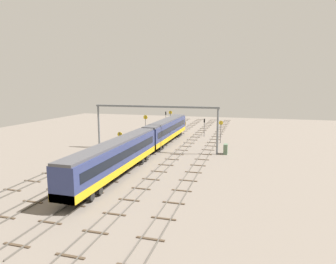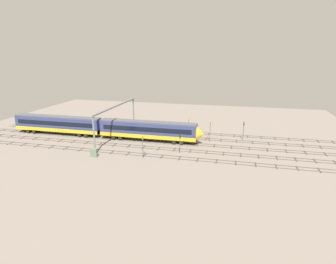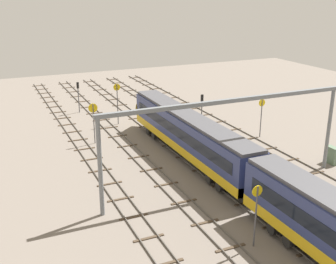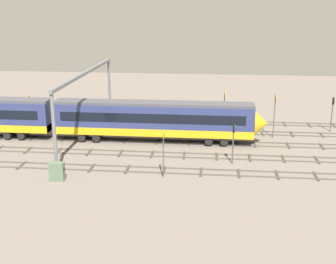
# 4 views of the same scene
# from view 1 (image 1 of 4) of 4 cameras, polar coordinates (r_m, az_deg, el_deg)

# --- Properties ---
(ground_plane) EXTENTS (105.97, 105.97, 0.00)m
(ground_plane) POSITION_cam_1_polar(r_m,az_deg,el_deg) (63.35, -0.12, -1.97)
(ground_plane) COLOR slate
(track_near_foreground) EXTENTS (89.97, 2.40, 0.16)m
(track_near_foreground) POSITION_cam_1_polar(r_m,az_deg,el_deg) (61.47, 8.59, -2.36)
(track_near_foreground) COLOR #59544C
(track_near_foreground) RESTS_ON ground
(track_second_near) EXTENTS (89.97, 2.40, 0.16)m
(track_second_near) POSITION_cam_1_polar(r_m,az_deg,el_deg) (62.22, 4.17, -2.14)
(track_second_near) COLOR #59544C
(track_second_near) RESTS_ON ground
(track_with_train) EXTENTS (89.97, 2.40, 0.16)m
(track_with_train) POSITION_cam_1_polar(r_m,az_deg,el_deg) (63.33, -0.12, -1.91)
(track_with_train) COLOR #59544C
(track_with_train) RESTS_ON ground
(track_second_far) EXTENTS (89.97, 2.40, 0.16)m
(track_second_far) POSITION_cam_1_polar(r_m,az_deg,el_deg) (64.79, -4.24, -1.68)
(track_second_far) COLOR #59544C
(track_second_far) RESTS_ON ground
(track_far_background) EXTENTS (89.97, 2.40, 0.16)m
(track_far_background) POSITION_cam_1_polar(r_m,az_deg,el_deg) (66.56, -8.16, -1.46)
(track_far_background) COLOR #59544C
(track_far_background) RESTS_ON ground
(train) EXTENTS (50.40, 3.24, 4.80)m
(train) POSITION_cam_1_polar(r_m,az_deg,el_deg) (51.32, -3.86, -1.62)
(train) COLOR navy
(train) RESTS_ON ground
(overhead_gantry) EXTENTS (0.40, 24.09, 8.51)m
(overhead_gantry) POSITION_cam_1_polar(r_m,az_deg,el_deg) (54.28, -2.64, 3.30)
(overhead_gantry) COLOR slate
(overhead_gantry) RESTS_ON ground
(speed_sign_near_foreground) EXTENTS (0.14, 0.93, 5.58)m
(speed_sign_near_foreground) POSITION_cam_1_polar(r_m,az_deg,el_deg) (77.23, 0.47, 2.76)
(speed_sign_near_foreground) COLOR #4C4C51
(speed_sign_near_foreground) RESTS_ON ground
(speed_sign_mid_trackside) EXTENTS (0.14, 0.90, 4.82)m
(speed_sign_mid_trackside) POSITION_cam_1_polar(r_m,az_deg,el_deg) (62.75, 10.34, 0.67)
(speed_sign_mid_trackside) COLOR #4C4C51
(speed_sign_mid_trackside) RESTS_ON ground
(speed_sign_far_trackside) EXTENTS (0.14, 0.82, 4.78)m
(speed_sign_far_trackside) POSITION_cam_1_polar(r_m,az_deg,el_deg) (47.91, -9.43, -2.04)
(speed_sign_far_trackside) COLOR #4C4C51
(speed_sign_far_trackside) RESTS_ON ground
(speed_sign_distant_end) EXTENTS (0.14, 1.08, 4.88)m
(speed_sign_distant_end) POSITION_cam_1_polar(r_m,az_deg,el_deg) (72.97, -4.46, 2.11)
(speed_sign_distant_end) COLOR #4C4C51
(speed_sign_distant_end) RESTS_ON ground
(signal_light_trackside_approach) EXTENTS (0.31, 0.32, 4.34)m
(signal_light_trackside_approach) POSITION_cam_1_polar(r_m,az_deg,el_deg) (70.04, 7.16, 1.40)
(signal_light_trackside_approach) COLOR #4C4C51
(signal_light_trackside_approach) RESTS_ON ground
(signal_light_trackside_departure) EXTENTS (0.31, 0.32, 4.57)m
(signal_light_trackside_departure) POSITION_cam_1_polar(r_m,az_deg,el_deg) (85.76, -0.44, 2.99)
(signal_light_trackside_departure) COLOR #4C4C51
(signal_light_trackside_departure) RESTS_ON ground
(relay_cabinet) EXTENTS (1.42, 0.70, 1.83)m
(relay_cabinet) POSITION_cam_1_polar(r_m,az_deg,el_deg) (53.17, 11.25, -3.32)
(relay_cabinet) COLOR #597259
(relay_cabinet) RESTS_ON ground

